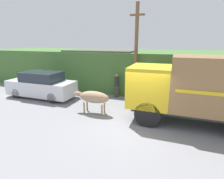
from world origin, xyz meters
The scene contains 8 objects.
ground_plane centered at (0.00, 0.00, 0.00)m, with size 60.00×60.00×0.00m, color gray.
hillside_embankment centered at (0.00, 7.51, 1.50)m, with size 32.00×6.86×3.00m.
building_backdrop centered at (-4.32, 5.65, 1.57)m, with size 5.56×2.70×3.11m.
cargo_truck centered at (2.68, 0.94, 1.79)m, with size 6.38×2.28×3.17m.
brown_cow centered at (-2.56, 0.55, 0.90)m, with size 2.04×0.64×1.23m.
parked_suv centered at (-7.16, 1.88, 0.86)m, with size 4.77×1.74×1.79m.
pedestrian_on_hill centered at (-2.29, 3.72, 0.91)m, with size 0.36×0.36×1.64m.
utility_pole centered at (-1.04, 3.83, 3.15)m, with size 0.90×0.23×6.07m.
Camera 1 is at (1.40, -7.45, 3.78)m, focal length 28.00 mm.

